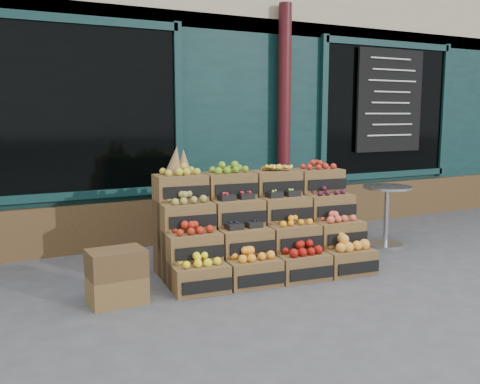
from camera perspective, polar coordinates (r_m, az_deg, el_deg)
name	(u,v)px	position (r m, az deg, el deg)	size (l,w,h in m)	color
ground	(289,282)	(5.52, 5.26, -9.56)	(60.00, 60.00, 0.00)	#47474A
shop_facade	(137,74)	(9.97, -10.93, 12.22)	(12.00, 6.24, 4.80)	#0C2A29
crate_display	(260,232)	(5.81, 2.13, -4.32)	(2.28, 1.28, 1.37)	brown
spare_crates	(117,276)	(4.98, -13.01, -8.77)	(0.51, 0.36, 0.50)	brown
bistro_table	(386,209)	(7.12, 15.35, -1.73)	(0.62, 0.62, 0.78)	silver
shopkeeper	(92,166)	(7.56, -15.48, 2.72)	(0.73, 0.48, 1.99)	#1D6725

